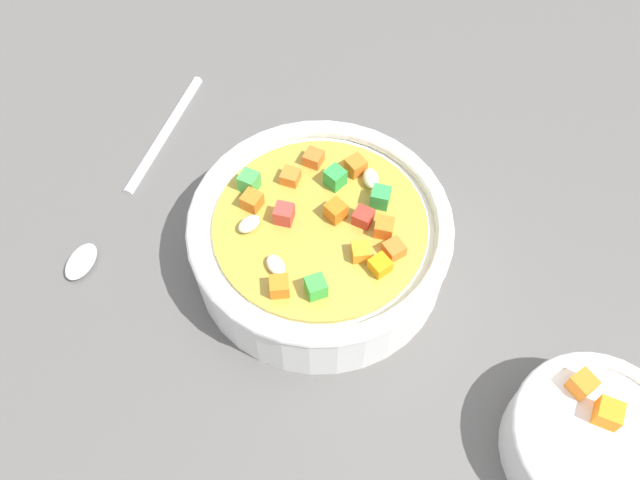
{
  "coord_description": "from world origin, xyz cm",
  "views": [
    {
      "loc": [
        -13.38,
        -23.64,
        45.88
      ],
      "look_at": [
        0.0,
        0.0,
        2.8
      ],
      "focal_mm": 37.8,
      "sensor_mm": 36.0,
      "label": 1
    }
  ],
  "objects": [
    {
      "name": "side_bowl_small",
      "position": [
        7.85,
        -21.8,
        2.26
      ],
      "size": [
        11.17,
        11.17,
        5.2
      ],
      "color": "white",
      "rests_on": "ground_plane"
    },
    {
      "name": "ground_plane",
      "position": [
        0.0,
        0.0,
        -1.0
      ],
      "size": [
        140.0,
        140.0,
        2.0
      ],
      "primitive_type": "cube",
      "color": "#565451"
    },
    {
      "name": "spoon",
      "position": [
        -9.91,
        14.5,
        0.48
      ],
      "size": [
        18.44,
        16.36,
        1.04
      ],
      "rotation": [
        0.0,
        0.0,
        3.86
      ],
      "color": "silver",
      "rests_on": "ground_plane"
    },
    {
      "name": "soup_bowl_main",
      "position": [
        0.01,
        0.0,
        3.09
      ],
      "size": [
        19.57,
        19.57,
        6.58
      ],
      "color": "white",
      "rests_on": "ground_plane"
    }
  ]
}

